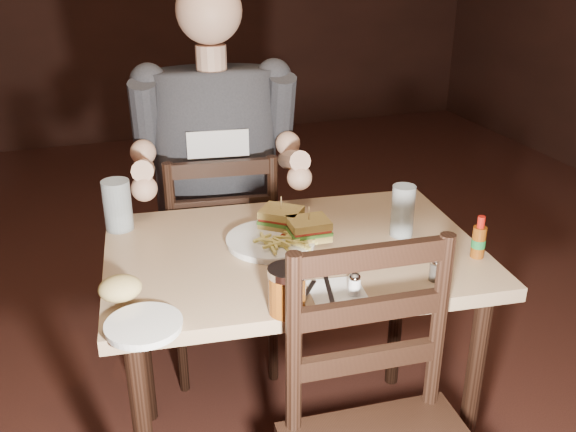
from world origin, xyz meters
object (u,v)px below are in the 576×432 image
object	(u,v)px
diner	(216,131)
syrup_dispenser	(287,290)
glass_left	(118,205)
hot_sauce	(479,237)
main_table	(293,277)
dinner_plate	(271,242)
chair_far	(221,258)
glass_right	(403,211)
side_plate	(144,327)

from	to	relation	value
diner	syrup_dispenser	world-z (taller)	diner
glass_left	hot_sauce	xyz separation A→B (m)	(0.93, -0.51, -0.02)
main_table	glass_left	size ratio (longest dim) A/B	7.25
syrup_dispenser	main_table	bearing A→B (deg)	74.18
dinner_plate	chair_far	bearing A→B (deg)	93.76
chair_far	diner	distance (m)	0.52
hot_sauce	syrup_dispenser	xyz separation A→B (m)	(-0.59, -0.10, -0.00)
glass_right	glass_left	bearing A→B (deg)	158.27
glass_right	hot_sauce	size ratio (longest dim) A/B	1.28
dinner_plate	side_plate	size ratio (longest dim) A/B	1.47
syrup_dispenser	glass_right	bearing A→B (deg)	38.57
hot_sauce	dinner_plate	bearing A→B (deg)	153.51
side_plate	syrup_dispenser	bearing A→B (deg)	-5.99
glass_right	hot_sauce	xyz separation A→B (m)	(0.13, -0.19, -0.02)
syrup_dispenser	hot_sauce	bearing A→B (deg)	15.50
dinner_plate	syrup_dispenser	size ratio (longest dim) A/B	2.16
main_table	syrup_dispenser	bearing A→B (deg)	-111.81
chair_far	glass_left	distance (m)	0.61
glass_right	side_plate	distance (m)	0.84
chair_far	glass_right	distance (m)	0.84
chair_far	side_plate	bearing A→B (deg)	74.55
glass_left	glass_right	xyz separation A→B (m)	(0.79, -0.32, 0.00)
main_table	glass_right	xyz separation A→B (m)	(0.33, -0.02, 0.17)
hot_sauce	syrup_dispenser	size ratio (longest dim) A/B	1.04
chair_far	dinner_plate	size ratio (longest dim) A/B	3.62
chair_far	hot_sauce	xyz separation A→B (m)	(0.56, -0.81, 0.37)
chair_far	syrup_dispenser	xyz separation A→B (m)	(-0.04, -0.90, 0.37)
main_table	hot_sauce	world-z (taller)	hot_sauce
main_table	diner	size ratio (longest dim) A/B	1.13
chair_far	glass_right	xyz separation A→B (m)	(0.42, -0.61, 0.39)
main_table	diner	xyz separation A→B (m)	(-0.10, 0.54, 0.30)
dinner_plate	side_plate	distance (m)	0.52
glass_right	syrup_dispenser	xyz separation A→B (m)	(-0.46, -0.29, -0.02)
main_table	syrup_dispenser	distance (m)	0.37
dinner_plate	hot_sauce	bearing A→B (deg)	-26.49
main_table	diner	distance (m)	0.63
chair_far	glass_left	size ratio (longest dim) A/B	5.91
chair_far	side_plate	distance (m)	1.00
glass_left	syrup_dispenser	distance (m)	0.70
diner	syrup_dispenser	distance (m)	0.87
hot_sauce	side_plate	size ratio (longest dim) A/B	0.71
diner	hot_sauce	world-z (taller)	diner
dinner_plate	hot_sauce	world-z (taller)	hot_sauce
hot_sauce	side_plate	bearing A→B (deg)	-176.03
chair_far	side_plate	xyz separation A→B (m)	(-0.37, -0.87, 0.32)
glass_left	chair_far	bearing A→B (deg)	38.54
chair_far	dinner_plate	xyz separation A→B (m)	(0.04, -0.55, 0.32)
side_plate	main_table	bearing A→B (deg)	31.26
glass_right	hot_sauce	bearing A→B (deg)	-55.31
dinner_plate	syrup_dispenser	world-z (taller)	syrup_dispenser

